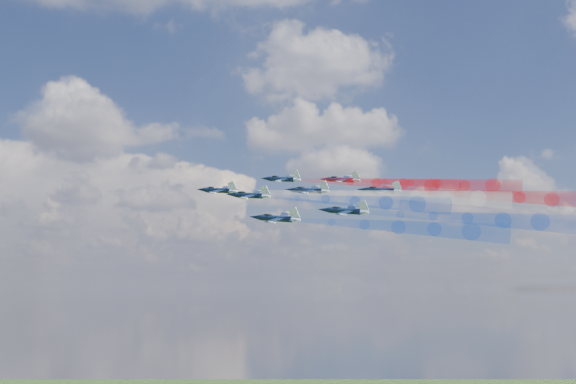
{
  "coord_description": "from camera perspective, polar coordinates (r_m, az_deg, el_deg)",
  "views": [
    {
      "loc": [
        -22.75,
        -141.1,
        135.1
      ],
      "look_at": [
        -9.21,
        1.8,
        156.23
      ],
      "focal_mm": 41.25,
      "sensor_mm": 36.0,
      "label": 1
    }
  ],
  "objects": [
    {
      "name": "jet_lead",
      "position": [
        151.23,
        -6.02,
        0.14
      ],
      "size": [
        13.61,
        12.93,
        6.46
      ],
      "primitive_type": null,
      "rotation": [
        0.11,
        -0.32,
        1.05
      ],
      "color": "black"
    },
    {
      "name": "trail_lead",
      "position": [
        141.54,
        2.2,
        -0.28
      ],
      "size": [
        34.33,
        21.1,
        8.22
      ],
      "primitive_type": null,
      "rotation": [
        0.11,
        -0.32,
        1.05
      ],
      "color": "white"
    },
    {
      "name": "jet_inner_left",
      "position": [
        138.92,
        -3.33,
        -0.29
      ],
      "size": [
        13.61,
        12.93,
        6.46
      ],
      "primitive_type": null,
      "rotation": [
        0.11,
        -0.32,
        1.05
      ],
      "color": "black"
    },
    {
      "name": "trail_inner_left",
      "position": [
        130.41,
        5.82,
        -0.78
      ],
      "size": [
        34.33,
        21.1,
        8.22
      ],
      "primitive_type": null,
      "rotation": [
        0.11,
        -0.32,
        1.05
      ],
      "color": "blue"
    },
    {
      "name": "jet_inner_right",
      "position": [
        157.6,
        -0.51,
        1.11
      ],
      "size": [
        13.61,
        12.93,
        6.46
      ],
      "primitive_type": null,
      "rotation": [
        0.11,
        -0.32,
        1.05
      ],
      "color": "black"
    },
    {
      "name": "trail_inner_right",
      "position": [
        149.94,
        7.63,
        0.77
      ],
      "size": [
        34.33,
        21.1,
        8.22
      ],
      "primitive_type": null,
      "rotation": [
        0.11,
        -0.32,
        1.05
      ],
      "color": "red"
    },
    {
      "name": "jet_outer_left",
      "position": [
        123.57,
        -0.99,
        -2.3
      ],
      "size": [
        13.61,
        12.93,
        6.46
      ],
      "primitive_type": null,
      "rotation": [
        0.11,
        -0.32,
        1.05
      ],
      "color": "black"
    },
    {
      "name": "trail_outer_left",
      "position": [
        116.24,
        9.51,
        -2.96
      ],
      "size": [
        34.33,
        21.1,
        8.22
      ],
      "primitive_type": null,
      "rotation": [
        0.11,
        -0.32,
        1.05
      ],
      "color": "blue"
    },
    {
      "name": "jet_center_third",
      "position": [
        142.09,
        1.78,
        0.12
      ],
      "size": [
        13.61,
        12.93,
        6.46
      ],
      "primitive_type": null,
      "rotation": [
        0.11,
        -0.32,
        1.05
      ],
      "color": "black"
    },
    {
      "name": "trail_center_third",
      "position": [
        135.52,
        10.94,
        -0.32
      ],
      "size": [
        34.33,
        21.1,
        8.22
      ],
      "primitive_type": null,
      "rotation": [
        0.11,
        -0.32,
        1.05
      ],
      "color": "white"
    },
    {
      "name": "jet_outer_right",
      "position": [
        161.14,
        4.63,
        1.06
      ],
      "size": [
        13.61,
        12.93,
        6.46
      ],
      "primitive_type": null,
      "rotation": [
        0.11,
        -0.32,
        1.05
      ],
      "color": "black"
    },
    {
      "name": "trail_outer_right",
      "position": [
        155.47,
        12.75,
        0.71
      ],
      "size": [
        34.33,
        21.1,
        8.22
      ],
      "primitive_type": null,
      "rotation": [
        0.11,
        -0.32,
        1.05
      ],
      "color": "red"
    },
    {
      "name": "jet_rear_left",
      "position": [
        128.74,
        4.97,
        -1.64
      ],
      "size": [
        13.61,
        12.93,
        6.46
      ],
      "primitive_type": null,
      "rotation": [
        0.11,
        -0.32,
        1.05
      ],
      "color": "black"
    },
    {
      "name": "trail_rear_left",
      "position": [
        123.67,
        15.22,
        -2.2
      ],
      "size": [
        34.33,
        21.1,
        8.22
      ],
      "primitive_type": null,
      "rotation": [
        0.11,
        -0.32,
        1.05
      ],
      "color": "blue"
    },
    {
      "name": "jet_rear_right",
      "position": [
        148.6,
        8.02,
        0.14
      ],
      "size": [
        13.61,
        12.93,
        6.46
      ],
      "primitive_type": null,
      "rotation": [
        0.11,
        -0.32,
        1.05
      ],
      "color": "black"
    },
    {
      "name": "trail_rear_right",
      "position": [
        144.44,
        16.91,
        -0.28
      ],
      "size": [
        34.33,
        21.1,
        8.22
      ],
      "primitive_type": null,
      "rotation": [
        0.11,
        -0.32,
        1.05
      ],
      "color": "red"
    }
  ]
}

